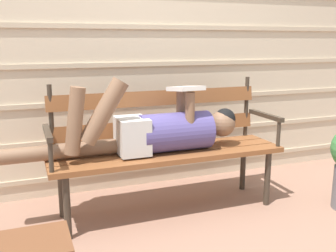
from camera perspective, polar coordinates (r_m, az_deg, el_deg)
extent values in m
plane|color=#936B56|center=(2.74, 1.06, -13.43)|extent=(12.00, 12.00, 0.00)
cube|color=beige|center=(3.16, -3.95, 11.76)|extent=(4.42, 0.06, 2.32)
cube|color=#C1AD8E|center=(3.30, -3.51, -6.16)|extent=(4.42, 0.02, 0.04)
cube|color=#C1AD8E|center=(3.22, -3.58, -1.26)|extent=(4.42, 0.02, 0.04)
cube|color=#C1AD8E|center=(3.17, -3.65, 3.85)|extent=(4.42, 0.02, 0.04)
cube|color=#C1AD8E|center=(3.14, -3.72, 9.11)|extent=(4.42, 0.02, 0.04)
cube|color=#C1AD8E|center=(3.13, -3.80, 14.42)|extent=(4.42, 0.02, 0.04)
cube|color=brown|center=(2.58, 1.15, -4.95)|extent=(1.64, 0.13, 0.04)
cube|color=brown|center=(2.71, 0.00, -4.09)|extent=(1.64, 0.13, 0.04)
cube|color=brown|center=(2.84, -1.04, -3.31)|extent=(1.64, 0.13, 0.04)
cube|color=brown|center=(2.86, -1.51, -0.13)|extent=(1.58, 0.05, 0.11)
cube|color=brown|center=(2.82, -1.53, 4.15)|extent=(1.58, 0.05, 0.11)
cylinder|color=#382D23|center=(2.69, -16.86, 0.87)|extent=(0.03, 0.03, 0.48)
cylinder|color=#382D23|center=(3.17, 11.48, 2.84)|extent=(0.03, 0.03, 0.48)
cylinder|color=#382D23|center=(2.48, -14.69, -11.65)|extent=(0.04, 0.04, 0.41)
cylinder|color=#382D23|center=(2.97, 14.47, -7.53)|extent=(0.04, 0.04, 0.41)
cylinder|color=#382D23|center=(2.79, -15.49, -8.92)|extent=(0.04, 0.04, 0.41)
cylinder|color=#382D23|center=(3.23, 11.02, -5.70)|extent=(0.04, 0.04, 0.41)
cube|color=#382D23|center=(2.49, -17.37, -0.96)|extent=(0.04, 0.41, 0.03)
cylinder|color=#382D23|center=(2.35, -16.94, -4.23)|extent=(0.03, 0.03, 0.20)
cube|color=#382D23|center=(3.03, 14.23, 1.53)|extent=(0.04, 0.41, 0.03)
cylinder|color=#382D23|center=(2.91, 16.02, -1.00)|extent=(0.03, 0.03, 0.20)
cylinder|color=#514784|center=(2.69, 1.06, -0.86)|extent=(0.50, 0.27, 0.27)
cube|color=silver|center=(2.59, -5.32, -1.42)|extent=(0.20, 0.26, 0.24)
sphere|color=brown|center=(2.84, 8.01, 0.35)|extent=(0.19, 0.19, 0.19)
sphere|color=black|center=(2.84, 8.39, 1.04)|extent=(0.16, 0.16, 0.16)
cylinder|color=brown|center=(2.45, -9.44, 2.11)|extent=(0.33, 0.11, 0.43)
cylinder|color=brown|center=(2.43, -13.59, 0.71)|extent=(0.15, 0.09, 0.43)
cylinder|color=brown|center=(2.59, -16.14, -3.71)|extent=(0.82, 0.10, 0.10)
cylinder|color=brown|center=(2.62, 3.25, 1.94)|extent=(0.06, 0.06, 0.28)
cylinder|color=brown|center=(2.76, 1.90, 2.50)|extent=(0.06, 0.06, 0.28)
cube|color=silver|center=(2.67, 2.59, 5.56)|extent=(0.20, 0.26, 0.06)
cube|color=brown|center=(1.83, -21.17, -16.24)|extent=(0.43, 0.30, 0.03)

